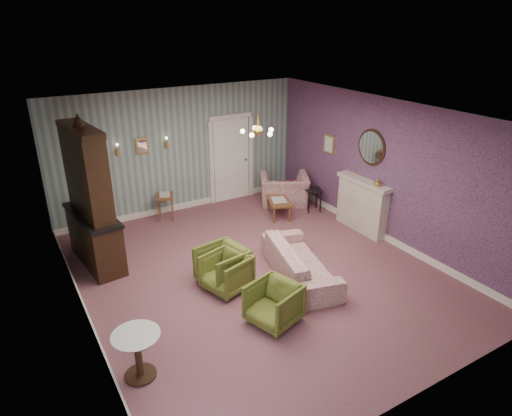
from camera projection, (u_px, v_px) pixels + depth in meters
floor at (258, 272)px, 8.31m from camera, size 7.00×7.00×0.00m
ceiling at (258, 115)px, 7.17m from camera, size 7.00×7.00×0.00m
wall_back at (180, 151)px, 10.50m from camera, size 6.00×0.00×6.00m
wall_front at (421, 303)px, 4.98m from camera, size 6.00×0.00×6.00m
wall_left at (74, 241)px, 6.33m from camera, size 0.00×7.00×7.00m
wall_right at (385, 171)px, 9.15m from camera, size 0.00×7.00×7.00m
wall_right_floral at (384, 171)px, 9.14m from camera, size 0.00×7.00×7.00m
door at (231, 158)px, 11.23m from camera, size 1.12×0.12×2.16m
olive_chair_a at (274, 302)px, 6.84m from camera, size 0.84×0.86×0.72m
olive_chair_b at (226, 271)px, 7.68m from camera, size 0.83×0.86×0.72m
olive_chair_c at (222, 264)px, 7.82m from camera, size 0.81×0.85×0.77m
sofa_chintz at (300, 256)px, 8.04m from camera, size 1.11×2.17×0.82m
wingback_chair at (284, 185)px, 11.12m from camera, size 1.38×1.22×1.01m
dresser at (88, 194)px, 8.10m from camera, size 0.76×1.73×2.80m
fireplace at (362, 205)px, 9.74m from camera, size 0.30×1.40×1.16m
mantel_vase at (378, 182)px, 9.16m from camera, size 0.15×0.15×0.15m
oval_mirror at (371, 147)px, 9.29m from camera, size 0.04×0.76×0.84m
framed_print at (329, 144)px, 10.46m from camera, size 0.04×0.34×0.42m
coffee_table at (279, 208)px, 10.55m from camera, size 0.71×0.92×0.42m
side_table_black at (313, 200)px, 10.82m from camera, size 0.46×0.46×0.55m
pedestal_table at (138, 355)px, 5.80m from camera, size 0.67×0.67×0.68m
nesting_table at (166, 206)px, 10.40m from camera, size 0.52×0.58×0.63m
gilt_mirror_back at (142, 146)px, 9.95m from camera, size 0.28×0.06×0.36m
sconce_left at (117, 150)px, 9.67m from camera, size 0.16×0.12×0.30m
sconce_right at (166, 143)px, 10.19m from camera, size 0.16×0.12×0.30m
chandelier at (258, 132)px, 7.27m from camera, size 0.56×0.56×0.36m
burgundy_cushion at (286, 188)px, 10.99m from camera, size 0.41×0.28×0.39m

